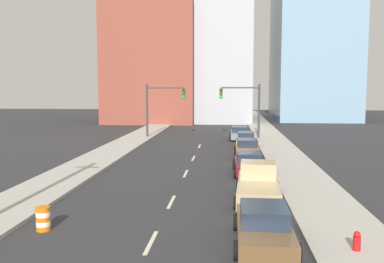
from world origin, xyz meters
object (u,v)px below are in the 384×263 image
at_px(pickup_truck_tan, 258,185).
at_px(sedan_brown, 264,227).
at_px(traffic_signal_left, 158,103).
at_px(traffic_signal_right, 247,103).
at_px(sedan_maroon, 249,164).
at_px(sedan_gray, 239,134).
at_px(traffic_barrel, 43,219).
at_px(sedan_orange, 247,149).
at_px(fire_hydrant, 357,243).
at_px(sedan_silver, 246,140).

bearing_deg(pickup_truck_tan, sedan_brown, -88.95).
height_order(traffic_signal_left, sedan_brown, traffic_signal_left).
distance_m(traffic_signal_right, sedan_maroon, 19.15).
distance_m(sedan_maroon, sedan_gray, 18.29).
bearing_deg(traffic_barrel, sedan_orange, 64.62).
height_order(sedan_brown, sedan_gray, sedan_brown).
bearing_deg(pickup_truck_tan, sedan_orange, 92.97).
bearing_deg(fire_hydrant, sedan_orange, 98.09).
bearing_deg(sedan_gray, traffic_signal_left, 176.99).
bearing_deg(traffic_barrel, sedan_gray, 74.51).
distance_m(traffic_signal_right, sedan_gray, 3.39).
bearing_deg(sedan_silver, sedan_brown, -87.61).
height_order(traffic_barrel, sedan_gray, sedan_gray).
bearing_deg(traffic_signal_right, traffic_signal_left, 180.00).
height_order(pickup_truck_tan, sedan_orange, pickup_truck_tan).
bearing_deg(traffic_signal_left, sedan_maroon, -64.29).
height_order(traffic_barrel, fire_hydrant, traffic_barrel).
bearing_deg(sedan_orange, pickup_truck_tan, -89.93).
relative_size(sedan_brown, sedan_gray, 1.08).
distance_m(fire_hydrant, pickup_truck_tan, 7.50).
bearing_deg(sedan_orange, traffic_signal_right, 87.90).
bearing_deg(sedan_brown, sedan_orange, 89.82).
relative_size(traffic_signal_right, fire_hydrant, 7.12).
height_order(traffic_signal_left, sedan_maroon, traffic_signal_left).
relative_size(traffic_signal_left, fire_hydrant, 7.12).
height_order(fire_hydrant, sedan_gray, sedan_gray).
distance_m(sedan_brown, sedan_orange, 19.21).
bearing_deg(sedan_silver, pickup_truck_tan, -87.24).
bearing_deg(sedan_orange, sedan_silver, 88.63).
xyz_separation_m(pickup_truck_tan, sedan_maroon, (-0.16, 6.44, -0.08)).
distance_m(sedan_brown, pickup_truck_tan, 6.23).
relative_size(traffic_signal_left, pickup_truck_tan, 1.07).
xyz_separation_m(traffic_signal_left, traffic_signal_right, (9.70, 0.00, 0.00)).
bearing_deg(sedan_gray, sedan_maroon, -88.63).
height_order(fire_hydrant, sedan_orange, sedan_orange).
height_order(sedan_maroon, sedan_gray, sedan_gray).
height_order(traffic_signal_right, pickup_truck_tan, traffic_signal_right).
bearing_deg(sedan_maroon, sedan_orange, 87.98).
bearing_deg(sedan_brown, traffic_signal_right, 89.22).
bearing_deg(traffic_signal_right, sedan_orange, -92.15).
height_order(traffic_barrel, sedan_orange, sedan_orange).
distance_m(traffic_signal_right, pickup_truck_tan, 25.51).
bearing_deg(sedan_gray, pickup_truck_tan, -88.43).
relative_size(sedan_orange, sedan_silver, 0.94).
relative_size(traffic_barrel, fire_hydrant, 1.14).
distance_m(sedan_maroon, sedan_orange, 6.54).
relative_size(traffic_barrel, sedan_maroon, 0.21).
bearing_deg(traffic_barrel, traffic_signal_right, 73.35).
bearing_deg(fire_hydrant, traffic_barrel, 172.51).
relative_size(traffic_signal_right, sedan_silver, 1.30).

